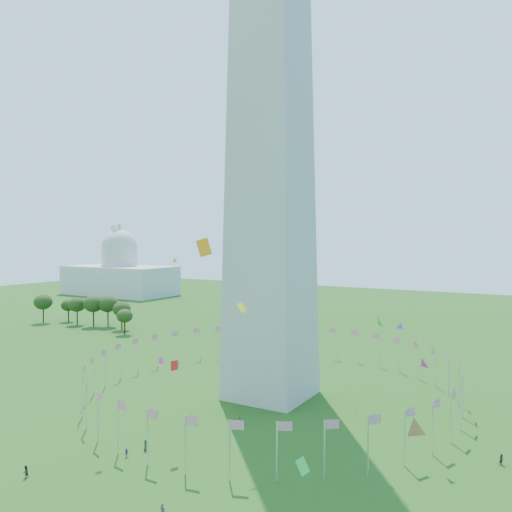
# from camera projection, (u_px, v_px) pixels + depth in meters

# --- Properties ---
(ground) EXTENTS (600.00, 600.00, 0.00)m
(ground) POSITION_uv_depth(u_px,v_px,m) (98.00, 494.00, 69.06)
(ground) COLOR #1A4710
(ground) RESTS_ON ground
(washington_monument) EXTENTS (16.80, 16.80, 169.00)m
(washington_monument) POSITION_uv_depth(u_px,v_px,m) (271.00, 15.00, 109.22)
(washington_monument) COLOR #BBB7A7
(washington_monument) RESTS_ON ground
(flag_ring) EXTENTS (80.24, 80.24, 9.00)m
(flag_ring) POSITION_uv_depth(u_px,v_px,m) (271.00, 376.00, 112.01)
(flag_ring) COLOR silver
(flag_ring) RESTS_ON ground
(capitol_building) EXTENTS (70.00, 35.00, 46.00)m
(capitol_building) POSITION_uv_depth(u_px,v_px,m) (119.00, 258.00, 314.41)
(capitol_building) COLOR beige
(capitol_building) RESTS_ON ground
(kites_aloft) EXTENTS (89.79, 63.66, 37.16)m
(kites_aloft) POSITION_uv_depth(u_px,v_px,m) (306.00, 340.00, 75.08)
(kites_aloft) COLOR green
(kites_aloft) RESTS_ON ground
(tree_line_west) EXTENTS (55.11, 15.67, 12.28)m
(tree_line_west) POSITION_uv_depth(u_px,v_px,m) (89.00, 312.00, 201.18)
(tree_line_west) COLOR #2E4C19
(tree_line_west) RESTS_ON ground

